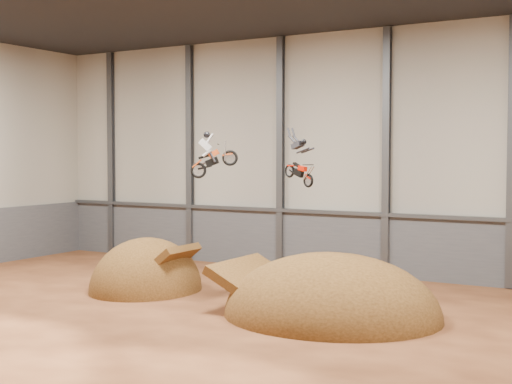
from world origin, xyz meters
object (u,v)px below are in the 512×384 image
landing_ramp (331,317)px  fmx_rider_b (298,158)px  fmx_rider_a (217,149)px  takeoff_ramp (146,290)px

landing_ramp → fmx_rider_b: fmx_rider_b is taller
fmx_rider_b → fmx_rider_a: bearing=-154.0°
fmx_rider_a → fmx_rider_b: bearing=-25.4°
landing_ramp → fmx_rider_b: bearing=174.8°
takeoff_ramp → landing_ramp: size_ratio=0.66×
takeoff_ramp → fmx_rider_a: size_ratio=2.74×
landing_ramp → fmx_rider_a: bearing=-178.8°
takeoff_ramp → landing_ramp: 10.58m
takeoff_ramp → fmx_rider_b: bearing=-3.8°
fmx_rider_b → takeoff_ramp: bearing=-161.6°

